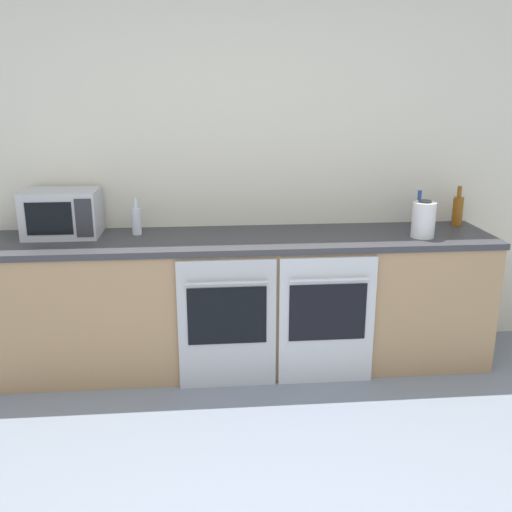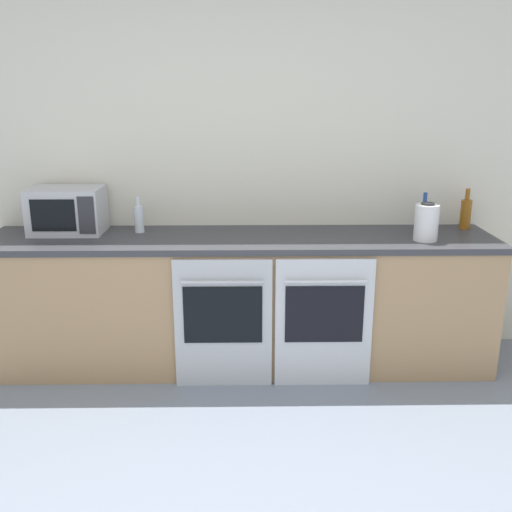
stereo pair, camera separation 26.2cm
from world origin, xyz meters
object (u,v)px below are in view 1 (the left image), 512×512
at_px(oven_right, 327,320).
at_px(bottle_blue, 418,213).
at_px(oven_left, 227,324).
at_px(kettle, 424,220).
at_px(microwave, 62,213).
at_px(bottle_clear, 136,220).
at_px(bottle_amber, 458,210).

bearing_deg(oven_right, bottle_blue, 33.62).
bearing_deg(oven_left, kettle, 9.78).
xyz_separation_m(microwave, bottle_blue, (2.37, 0.01, -0.05)).
height_order(oven_right, bottle_clear, bottle_clear).
bearing_deg(microwave, oven_left, -24.04).
height_order(oven_left, bottle_blue, bottle_blue).
relative_size(oven_right, bottle_clear, 3.47).
height_order(oven_right, microwave, microwave).
distance_m(oven_left, bottle_clear, 0.92).
xyz_separation_m(oven_left, bottle_blue, (1.33, 0.47, 0.56)).
distance_m(oven_right, bottle_amber, 1.28).
bearing_deg(oven_right, oven_left, 180.00).
xyz_separation_m(microwave, bottle_clear, (0.47, -0.00, -0.06)).
bearing_deg(oven_left, microwave, 155.96).
height_order(oven_left, oven_right, same).
xyz_separation_m(oven_right, bottle_blue, (0.71, 0.47, 0.56)).
xyz_separation_m(bottle_amber, kettle, (-0.36, -0.30, 0.01)).
relative_size(bottle_clear, bottle_blue, 0.92).
height_order(bottle_amber, bottle_blue, bottle_amber).
bearing_deg(kettle, microwave, 174.01).
bearing_deg(kettle, bottle_blue, 76.60).
xyz_separation_m(bottle_amber, bottle_blue, (-0.30, -0.05, -0.01)).
height_order(microwave, bottle_blue, microwave).
bearing_deg(oven_right, microwave, 164.41).
distance_m(bottle_clear, bottle_amber, 2.20).
bearing_deg(oven_right, bottle_amber, 27.30).
bearing_deg(bottle_amber, microwave, -178.65).
xyz_separation_m(bottle_clear, bottle_amber, (2.20, 0.07, 0.01)).
relative_size(oven_left, bottle_blue, 3.21).
relative_size(oven_left, oven_right, 1.00).
relative_size(microwave, bottle_amber, 1.69).
distance_m(bottle_amber, bottle_blue, 0.30).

